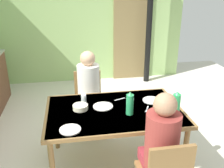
{
  "coord_description": "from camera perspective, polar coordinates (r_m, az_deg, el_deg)",
  "views": [
    {
      "loc": [
        -0.27,
        -2.64,
        2.05
      ],
      "look_at": [
        0.17,
        -0.01,
        0.97
      ],
      "focal_mm": 40.63,
      "sensor_mm": 36.0,
      "label": 1
    }
  ],
  "objects": [
    {
      "name": "dinner_plate_near_right",
      "position": [
        2.9,
        -2.04,
        -5.05
      ],
      "size": [
        0.22,
        0.22,
        0.01
      ],
      "primitive_type": "cylinder",
      "color": "white",
      "rests_on": "dining_table"
    },
    {
      "name": "chair_far_diner",
      "position": [
        3.67,
        -5.3,
        -3.11
      ],
      "size": [
        0.4,
        0.4,
        0.87
      ],
      "rotation": [
        0.0,
        0.0,
        3.14
      ],
      "color": "olive",
      "rests_on": "ground_plane"
    },
    {
      "name": "dinner_plate_near_left",
      "position": [
        2.51,
        -9.39,
        -10.09
      ],
      "size": [
        0.21,
        0.21,
        0.01
      ],
      "primitive_type": "cylinder",
      "color": "white",
      "rests_on": "dining_table"
    },
    {
      "name": "ground_plane",
      "position": [
        3.35,
        -3.08,
        -15.76
      ],
      "size": [
        7.24,
        7.24,
        0.0
      ],
      "primitive_type": "plane",
      "color": "beige"
    },
    {
      "name": "cutlery_fork_near",
      "position": [
        2.93,
        12.63,
        -5.47
      ],
      "size": [
        0.13,
        0.1,
        0.0
      ],
      "primitive_type": "cube",
      "rotation": [
        0.0,
        0.0,
        5.69
      ],
      "color": "silver",
      "rests_on": "dining_table"
    },
    {
      "name": "stove_pipe_column",
      "position": [
        5.39,
        8.37,
        13.46
      ],
      "size": [
        0.12,
        0.12,
        2.54
      ],
      "primitive_type": "cylinder",
      "color": "black",
      "rests_on": "ground_plane"
    },
    {
      "name": "door_wooden",
      "position": [
        5.61,
        4.47,
        11.14
      ],
      "size": [
        0.8,
        0.05,
        2.0
      ],
      "primitive_type": "cube",
      "color": "olive",
      "rests_on": "ground_plane"
    },
    {
      "name": "dinner_plate_far_center",
      "position": [
        3.08,
        8.94,
        -3.65
      ],
      "size": [
        0.22,
        0.22,
        0.01
      ],
      "primitive_type": "cylinder",
      "color": "white",
      "rests_on": "dining_table"
    },
    {
      "name": "dining_table",
      "position": [
        2.87,
        0.5,
        -6.91
      ],
      "size": [
        1.51,
        0.99,
        0.72
      ],
      "color": "olive",
      "rests_on": "ground_plane"
    },
    {
      "name": "person_far_diner",
      "position": [
        3.43,
        -5.28,
        0.23
      ],
      "size": [
        0.3,
        0.37,
        0.77
      ],
      "rotation": [
        0.0,
        0.0,
        3.14
      ],
      "color": "silver",
      "rests_on": "ground_plane"
    },
    {
      "name": "cutlery_knife_near",
      "position": [
        3.08,
        1.78,
        -3.43
      ],
      "size": [
        0.15,
        0.07,
        0.0
      ],
      "primitive_type": "cube",
      "rotation": [
        0.0,
        0.0,
        0.37
      ],
      "color": "silver",
      "rests_on": "dining_table"
    },
    {
      "name": "drinking_glass_by_near_diner",
      "position": [
        3.01,
        -6.39,
        -3.28
      ],
      "size": [
        0.06,
        0.06,
        0.1
      ],
      "primitive_type": "cylinder",
      "color": "silver",
      "rests_on": "dining_table"
    },
    {
      "name": "cutlery_knife_far",
      "position": [
        2.88,
        7.89,
        -5.58
      ],
      "size": [
        0.08,
        0.14,
        0.0
      ],
      "primitive_type": "cube",
      "rotation": [
        0.0,
        0.0,
        4.22
      ],
      "color": "silver",
      "rests_on": "dining_table"
    },
    {
      "name": "water_bottle_green_near",
      "position": [
        2.71,
        4.04,
        -4.46
      ],
      "size": [
        0.08,
        0.08,
        0.26
      ],
      "color": "#2CA25D",
      "rests_on": "dining_table"
    },
    {
      "name": "wall_back",
      "position": [
        5.48,
        -6.9,
        13.68
      ],
      "size": [
        4.39,
        0.1,
        2.54
      ],
      "primitive_type": "cube",
      "color": "#9DC375",
      "rests_on": "ground_plane"
    },
    {
      "name": "person_near_diner",
      "position": [
        2.29,
        11.09,
        -12.0
      ],
      "size": [
        0.3,
        0.37,
        0.77
      ],
      "color": "maroon",
      "rests_on": "ground_plane"
    },
    {
      "name": "water_bottle_green_far",
      "position": [
        2.7,
        14.24,
        -4.7
      ],
      "size": [
        0.08,
        0.08,
        0.3
      ],
      "color": "green",
      "rests_on": "dining_table"
    },
    {
      "name": "serving_bowl_center",
      "position": [
        2.86,
        -7.13,
        -5.18
      ],
      "size": [
        0.17,
        0.17,
        0.05
      ],
      "primitive_type": "cylinder",
      "color": "beige",
      "rests_on": "dining_table"
    }
  ]
}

